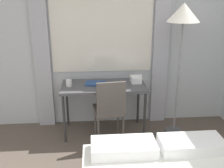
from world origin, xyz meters
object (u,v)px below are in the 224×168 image
at_px(standing_lamp, 183,19).
at_px(mug, 69,83).
at_px(desk_chair, 110,107).
at_px(telephone, 136,79).
at_px(desk, 104,89).
at_px(book, 96,83).

bearing_deg(standing_lamp, mug, 176.92).
relative_size(desk_chair, standing_lamp, 0.49).
height_order(telephone, mug, telephone).
bearing_deg(desk, mug, -178.86).
xyz_separation_m(standing_lamp, mug, (-1.53, 0.08, -0.87)).
height_order(desk, book, book).
xyz_separation_m(desk, desk_chair, (0.07, -0.28, -0.16)).
bearing_deg(desk, book, 160.49).
bearing_deg(standing_lamp, telephone, 163.57).
height_order(desk, desk_chair, desk_chair).
bearing_deg(telephone, desk, -170.96).
relative_size(desk, telephone, 6.34).
bearing_deg(standing_lamp, desk_chair, -169.41).
bearing_deg(desk_chair, book, 112.70).
xyz_separation_m(standing_lamp, book, (-1.16, 0.13, -0.90)).
relative_size(standing_lamp, telephone, 9.94).
bearing_deg(book, mug, -172.64).
relative_size(desk, desk_chair, 1.30).
xyz_separation_m(desk_chair, standing_lamp, (0.98, 0.18, 1.14)).
height_order(desk, standing_lamp, standing_lamp).
distance_m(book, mug, 0.38).
relative_size(standing_lamp, book, 5.92).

